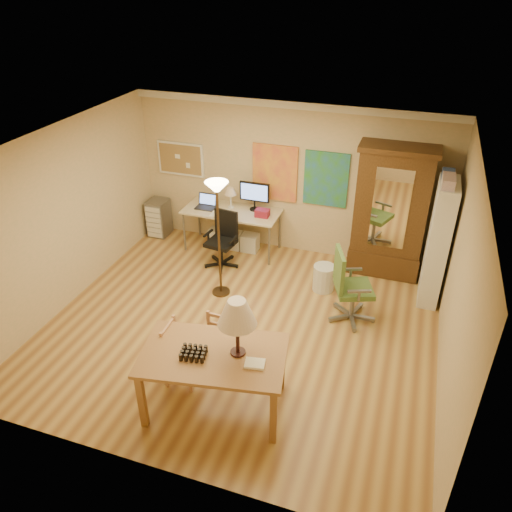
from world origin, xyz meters
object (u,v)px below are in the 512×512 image
(office_chair_black, at_px, (222,252))
(computer_desk, at_px, (234,225))
(dining_table, at_px, (222,343))
(office_chair_green, at_px, (350,302))
(armoire, at_px, (389,220))
(bookshelf, at_px, (438,243))

(office_chair_black, bearing_deg, computer_desk, 90.42)
(dining_table, bearing_deg, office_chair_green, 62.64)
(computer_desk, height_order, office_chair_green, computer_desk)
(armoire, height_order, bookshelf, armoire)
(office_chair_green, xyz_separation_m, bookshelf, (1.10, 0.99, 0.66))
(dining_table, distance_m, office_chair_green, 2.53)
(computer_desk, relative_size, office_chair_green, 1.50)
(armoire, bearing_deg, office_chair_black, -165.32)
(computer_desk, relative_size, armoire, 0.78)
(office_chair_black, bearing_deg, armoire, 14.68)
(office_chair_green, relative_size, armoire, 0.52)
(office_chair_black, height_order, bookshelf, bookshelf)
(dining_table, xyz_separation_m, office_chair_black, (-1.23, 3.00, -0.71))
(office_chair_black, bearing_deg, office_chair_green, -19.40)
(office_chair_green, bearing_deg, armoire, 77.85)
(dining_table, height_order, office_chair_green, dining_table)
(office_chair_green, bearing_deg, computer_desk, 148.38)
(dining_table, bearing_deg, armoire, 68.57)
(office_chair_black, distance_m, office_chair_green, 2.49)
(armoire, relative_size, bookshelf, 1.15)
(office_chair_green, bearing_deg, office_chair_black, 160.60)
(dining_table, relative_size, armoire, 0.80)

